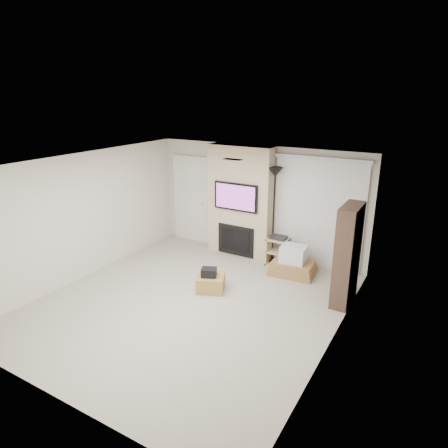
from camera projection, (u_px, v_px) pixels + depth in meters
The scene contains 16 objects.
floor at pixel (190, 303), 7.14m from camera, with size 5.00×5.50×0.00m, color #ABA491.
ceiling at pixel (186, 164), 6.35m from camera, with size 5.00×5.50×0.00m, color white.
wall_back at pixel (258, 201), 9.00m from camera, with size 5.00×2.50×0.00m, color beige.
wall_front at pixel (48, 311), 4.49m from camera, with size 5.00×2.50×0.00m, color beige.
wall_left at pixel (85, 216), 7.94m from camera, with size 5.50×2.50×0.00m, color beige.
wall_right at pixel (336, 269), 5.56m from camera, with size 5.50×2.50×0.00m, color beige.
hvac_vent at pixel (232, 159), 6.82m from camera, with size 0.35×0.18×0.01m, color silver.
ottoman at pixel (211, 283), 7.58m from camera, with size 0.50×0.50×0.30m, color #A47D40.
black_bag at pixel (209, 272), 7.48m from camera, with size 0.28×0.22×0.16m, color black.
fireplace_wall at pixel (240, 202), 9.00m from camera, with size 1.50×0.47×2.50m.
entry_door at pixel (192, 200), 9.89m from camera, with size 1.02×0.11×2.14m.
vertical_blinds at pixel (318, 209), 8.29m from camera, with size 1.98×0.10×2.37m.
floor_lamp at pixel (275, 188), 8.41m from camera, with size 0.31×0.31×2.11m.
av_stand at pixel (278, 250), 8.64m from camera, with size 0.45×0.38×0.66m.
box_stack at pixel (293, 263), 8.23m from camera, with size 0.95×0.75×0.61m.
bookshelf at pixel (347, 255), 6.93m from camera, with size 0.30×0.80×1.80m.
Camera 1 is at (3.70, -5.17, 3.60)m, focal length 32.00 mm.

